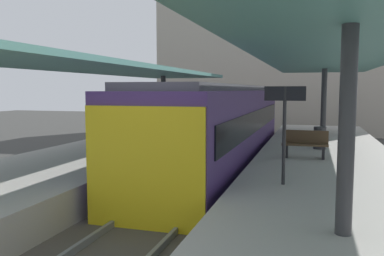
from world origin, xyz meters
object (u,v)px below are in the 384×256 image
object	(u,v)px
platform_bench	(305,143)
passenger_mid_platform	(121,121)
litter_bin	(320,138)
commuter_train	(221,127)
passenger_near_bench	(111,118)
platform_sign	(285,113)

from	to	relation	value
platform_bench	passenger_mid_platform	bearing A→B (deg)	166.56
litter_bin	platform_bench	bearing A→B (deg)	-102.52
passenger_mid_platform	commuter_train	bearing A→B (deg)	4.30
passenger_near_bench	passenger_mid_platform	xyz separation A→B (m)	(1.39, -1.76, 0.01)
passenger_near_bench	litter_bin	bearing A→B (deg)	-8.28
commuter_train	passenger_near_bench	size ratio (longest dim) A/B	9.17
platform_sign	passenger_mid_platform	bearing A→B (deg)	140.94
commuter_train	passenger_near_bench	bearing A→B (deg)	165.14
platform_sign	passenger_near_bench	distance (m)	11.00
passenger_near_bench	platform_sign	bearing A→B (deg)	-41.63
platform_bench	passenger_mid_platform	world-z (taller)	passenger_mid_platform
platform_sign	litter_bin	distance (m)	6.15
platform_sign	litter_bin	xyz separation A→B (m)	(0.88, 5.97, -1.22)
platform_sign	passenger_mid_platform	size ratio (longest dim) A/B	1.34
platform_bench	passenger_near_bench	bearing A→B (deg)	157.96
commuter_train	passenger_mid_platform	bearing A→B (deg)	-175.70
commuter_train	litter_bin	world-z (taller)	commuter_train
passenger_mid_platform	passenger_near_bench	bearing A→B (deg)	128.22
commuter_train	platform_bench	distance (m)	3.74
platform_bench	platform_sign	distance (m)	4.00
passenger_near_bench	passenger_mid_platform	world-z (taller)	passenger_mid_platform
platform_sign	passenger_near_bench	world-z (taller)	platform_sign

